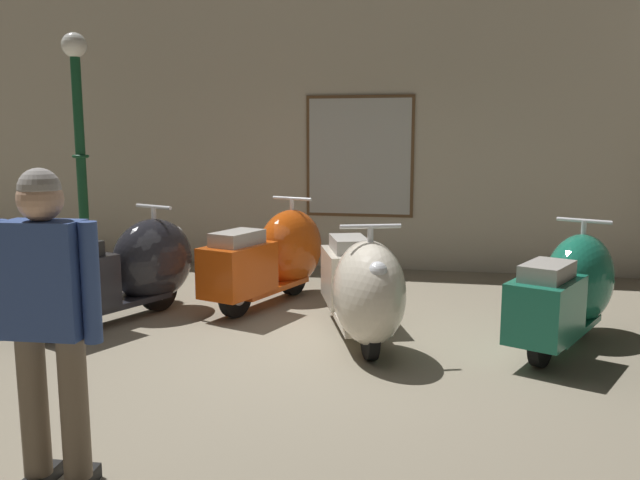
{
  "coord_description": "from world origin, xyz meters",
  "views": [
    {
      "loc": [
        1.16,
        -4.99,
        1.76
      ],
      "look_at": [
        -0.02,
        0.96,
        0.79
      ],
      "focal_mm": 36.65,
      "sensor_mm": 36.0,
      "label": 1
    }
  ],
  "objects_px": {
    "scooter_3": "(570,289)",
    "scooter_0": "(130,269)",
    "scooter_1": "(276,255)",
    "lamppost": "(80,153)",
    "scooter_2": "(362,289)",
    "visitor_1": "(48,309)"
  },
  "relations": [
    {
      "from": "scooter_1",
      "to": "visitor_1",
      "type": "height_order",
      "value": "visitor_1"
    },
    {
      "from": "lamppost",
      "to": "visitor_1",
      "type": "distance_m",
      "value": 4.75
    },
    {
      "from": "scooter_3",
      "to": "scooter_0",
      "type": "bearing_deg",
      "value": 115.38
    },
    {
      "from": "lamppost",
      "to": "visitor_1",
      "type": "height_order",
      "value": "lamppost"
    },
    {
      "from": "scooter_1",
      "to": "visitor_1",
      "type": "relative_size",
      "value": 1.16
    },
    {
      "from": "scooter_3",
      "to": "lamppost",
      "type": "xyz_separation_m",
      "value": [
        -5.19,
        1.17,
        1.1
      ]
    },
    {
      "from": "scooter_0",
      "to": "visitor_1",
      "type": "relative_size",
      "value": 1.13
    },
    {
      "from": "scooter_2",
      "to": "visitor_1",
      "type": "height_order",
      "value": "visitor_1"
    },
    {
      "from": "scooter_1",
      "to": "lamppost",
      "type": "xyz_separation_m",
      "value": [
        -2.37,
        0.24,
        1.07
      ]
    },
    {
      "from": "scooter_0",
      "to": "visitor_1",
      "type": "xyz_separation_m",
      "value": [
        1.12,
        -2.97,
        0.44
      ]
    },
    {
      "from": "scooter_0",
      "to": "scooter_1",
      "type": "bearing_deg",
      "value": -29.79
    },
    {
      "from": "scooter_1",
      "to": "scooter_2",
      "type": "relative_size",
      "value": 1.02
    },
    {
      "from": "scooter_0",
      "to": "scooter_3",
      "type": "xyz_separation_m",
      "value": [
        4.03,
        -0.02,
        -0.02
      ]
    },
    {
      "from": "scooter_2",
      "to": "scooter_3",
      "type": "xyz_separation_m",
      "value": [
        1.72,
        0.38,
        -0.02
      ]
    },
    {
      "from": "scooter_0",
      "to": "scooter_1",
      "type": "xyz_separation_m",
      "value": [
        1.21,
        0.92,
        0.01
      ]
    },
    {
      "from": "scooter_0",
      "to": "lamppost",
      "type": "height_order",
      "value": "lamppost"
    },
    {
      "from": "lamppost",
      "to": "scooter_0",
      "type": "bearing_deg",
      "value": -44.87
    },
    {
      "from": "scooter_1",
      "to": "scooter_2",
      "type": "xyz_separation_m",
      "value": [
        1.1,
        -1.31,
        -0.01
      ]
    },
    {
      "from": "scooter_3",
      "to": "visitor_1",
      "type": "xyz_separation_m",
      "value": [
        -2.91,
        -2.95,
        0.46
      ]
    },
    {
      "from": "scooter_1",
      "to": "visitor_1",
      "type": "bearing_deg",
      "value": -162.47
    },
    {
      "from": "scooter_0",
      "to": "scooter_2",
      "type": "relative_size",
      "value": 1.0
    },
    {
      "from": "visitor_1",
      "to": "scooter_0",
      "type": "bearing_deg",
      "value": 17.47
    }
  ]
}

